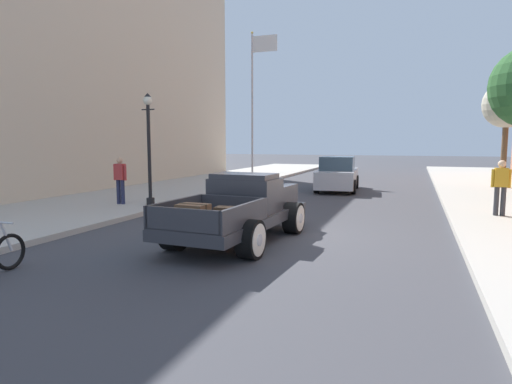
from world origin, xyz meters
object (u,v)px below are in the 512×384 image
car_background_silver (337,175)px  pedestrian_sidewalk_right (501,184)px  street_lamp_near (149,140)px  flagpole (256,88)px  hotrod_truck_gunmetal (243,208)px  street_tree_third (507,105)px  pedestrian_sidewalk_left (120,178)px

car_background_silver → pedestrian_sidewalk_right: pedestrian_sidewalk_right is taller
street_lamp_near → flagpole: flagpole is taller
hotrod_truck_gunmetal → pedestrian_sidewalk_right: pedestrian_sidewalk_right is taller
hotrod_truck_gunmetal → street_lamp_near: 6.08m
street_lamp_near → street_tree_third: (12.65, 10.87, 1.68)m
pedestrian_sidewalk_right → street_lamp_near: size_ratio=0.43×
hotrod_truck_gunmetal → street_lamp_near: bearing=145.6°
pedestrian_sidewalk_left → pedestrian_sidewalk_right: (12.15, 1.84, 0.00)m
car_background_silver → pedestrian_sidewalk_right: bearing=-47.4°
hotrod_truck_gunmetal → pedestrian_sidewalk_left: pedestrian_sidewalk_left is taller
pedestrian_sidewalk_right → street_lamp_near: (-11.07, -1.62, 1.30)m
car_background_silver → pedestrian_sidewalk_right: 8.72m
street_lamp_near → street_tree_third: 16.77m
street_lamp_near → street_tree_third: street_tree_third is taller
pedestrian_sidewalk_left → flagpole: (-0.05, 13.96, 4.68)m
flagpole → hotrod_truck_gunmetal: bearing=-70.7°
car_background_silver → street_tree_third: size_ratio=0.87×
hotrod_truck_gunmetal → pedestrian_sidewalk_left: bearing=152.4°
car_background_silver → pedestrian_sidewalk_left: pedestrian_sidewalk_left is taller
hotrod_truck_gunmetal → flagpole: 18.75m
street_lamp_near → street_tree_third: size_ratio=0.76×
hotrod_truck_gunmetal → pedestrian_sidewalk_right: (6.24, 4.93, 0.33)m
hotrod_truck_gunmetal → pedestrian_sidewalk_right: 7.95m
pedestrian_sidewalk_right → street_tree_third: street_tree_third is taller
pedestrian_sidewalk_right → flagpole: size_ratio=0.18×
flagpole → car_background_silver: bearing=-42.1°
car_background_silver → flagpole: flagpole is taller
hotrod_truck_gunmetal → street_tree_third: street_tree_third is taller
car_background_silver → street_lamp_near: (-5.17, -8.04, 1.62)m
hotrod_truck_gunmetal → flagpole: flagpole is taller
hotrod_truck_gunmetal → flagpole: bearing=109.3°
hotrod_truck_gunmetal → car_background_silver: 11.35m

